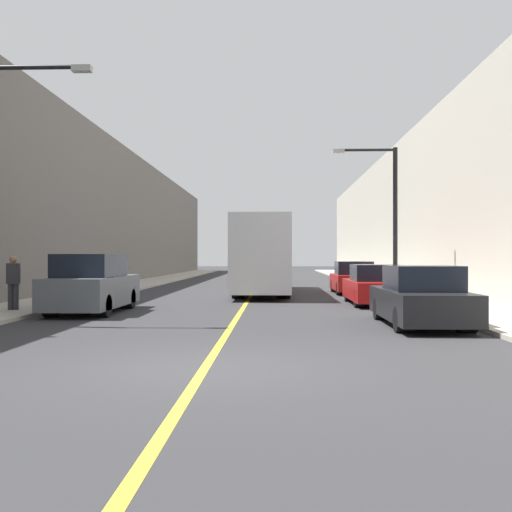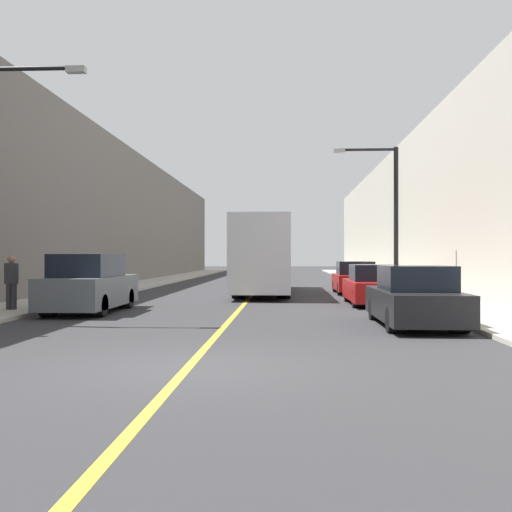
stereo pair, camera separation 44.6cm
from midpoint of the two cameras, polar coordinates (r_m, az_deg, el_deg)
name	(u,v)px [view 2 (the right image)]	position (r m, az deg, el deg)	size (l,w,h in m)	color
ground_plane	(188,368)	(9.81, -5.19, -10.54)	(200.00, 200.00, 0.00)	#2D2D30
sidewalk_left	(152,282)	(40.55, -9.59, -2.50)	(2.79, 72.00, 0.11)	#B2AA9E
sidewalk_right	(375,283)	(40.05, 11.62, -2.53)	(2.79, 72.00, 0.11)	#B2AA9E
building_row_left	(102,216)	(41.47, -14.19, 3.76)	(4.00, 72.00, 9.08)	#66605B
building_row_right	(428,215)	(40.76, 16.36, 3.79)	(4.00, 72.00, 9.03)	#B7B2A3
road_center_line	(263,283)	(39.61, 0.95, -2.63)	(0.16, 72.00, 0.01)	gold
bus	(265,255)	(29.17, 1.25, 0.12)	(2.48, 12.15, 3.52)	silver
parked_suv_left	(89,285)	(19.82, -14.97, -2.72)	(1.91, 4.88, 1.86)	#51565B
car_right_near	(415,299)	(15.93, 15.64, -3.96)	(1.86, 4.71, 1.56)	black
car_right_mid	(373,287)	(22.64, 11.68, -2.87)	(1.85, 4.64, 1.49)	maroon
car_right_far	(355,279)	(29.14, 9.81, -2.19)	(1.87, 4.32, 1.55)	maroon
street_lamp_right	(389,209)	(26.64, 13.05, 4.41)	(2.80, 0.24, 6.41)	black
pedestrian	(11,282)	(20.35, -21.69, -2.28)	(0.37, 0.24, 1.70)	#2D2D33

